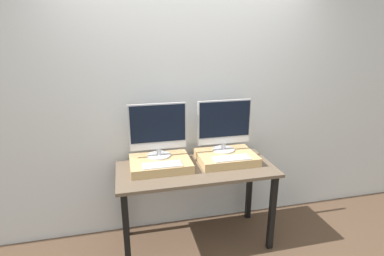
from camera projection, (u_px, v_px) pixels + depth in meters
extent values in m
cube|color=silver|center=(187.00, 104.00, 2.94)|extent=(8.00, 0.04, 2.60)
cube|color=brown|center=(196.00, 169.00, 2.74)|extent=(1.44, 0.63, 0.03)
cube|color=black|center=(126.00, 234.00, 2.47)|extent=(0.05, 0.05, 0.76)
cube|color=black|center=(272.00, 213.00, 2.76)|extent=(0.05, 0.05, 0.76)
cube|color=black|center=(125.00, 202.00, 2.95)|extent=(0.05, 0.05, 0.76)
cube|color=black|center=(249.00, 187.00, 3.24)|extent=(0.05, 0.05, 0.76)
cube|color=tan|center=(160.00, 164.00, 2.73)|extent=(0.54, 0.42, 0.08)
cylinder|color=#B2B2B7|center=(159.00, 155.00, 2.80)|extent=(0.22, 0.22, 0.01)
cylinder|color=#B2B2B7|center=(159.00, 152.00, 2.79)|extent=(0.04, 0.04, 0.06)
cube|color=#B2B2B7|center=(158.00, 127.00, 2.71)|extent=(0.52, 0.02, 0.43)
cube|color=black|center=(158.00, 124.00, 2.69)|extent=(0.50, 0.00, 0.34)
cube|color=silver|center=(159.00, 146.00, 2.76)|extent=(0.51, 0.00, 0.06)
cube|color=silver|center=(162.00, 165.00, 2.59)|extent=(0.34, 0.13, 0.01)
cube|color=silver|center=(162.00, 164.00, 2.59)|extent=(0.33, 0.12, 0.00)
cube|color=tan|center=(226.00, 157.00, 2.87)|extent=(0.54, 0.42, 0.08)
cylinder|color=#B2B2B7|center=(223.00, 150.00, 2.94)|extent=(0.22, 0.22, 0.01)
cylinder|color=#B2B2B7|center=(224.00, 146.00, 2.93)|extent=(0.04, 0.04, 0.06)
cube|color=#B2B2B7|center=(224.00, 122.00, 2.85)|extent=(0.52, 0.02, 0.43)
cube|color=black|center=(225.00, 119.00, 2.83)|extent=(0.50, 0.00, 0.34)
cube|color=silver|center=(224.00, 141.00, 2.90)|extent=(0.51, 0.00, 0.06)
cube|color=silver|center=(232.00, 158.00, 2.73)|extent=(0.34, 0.13, 0.01)
cube|color=silver|center=(232.00, 157.00, 2.73)|extent=(0.33, 0.12, 0.00)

